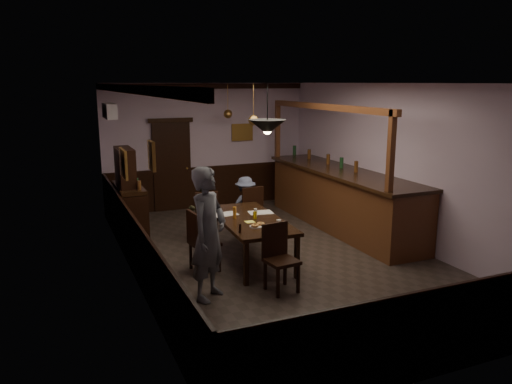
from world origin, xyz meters
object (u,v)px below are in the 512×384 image
coffee_cup (279,222)px  soda_can (255,215)px  pendant_brass_far (228,114)px  person_standing (208,234)px  sideboard (129,202)px  chair_near (279,254)px  pendant_iron (267,127)px  pendant_brass_mid (253,120)px  chair_far_right (250,209)px  bar_counter (342,198)px  person_seated_left (202,208)px  chair_far_left (206,214)px  chair_side (200,239)px  person_seated_right (245,205)px  dining_table (250,222)px

coffee_cup → soda_can: (-0.21, 0.50, 0.01)m
coffee_cup → pendant_brass_far: (0.54, 3.87, 1.50)m
person_standing → soda_can: person_standing is taller
person_standing → sideboard: 3.35m
chair_near → pendant_brass_far: size_ratio=1.23×
pendant_iron → pendant_brass_mid: same height
chair_far_right → pendant_iron: pendant_iron is taller
person_standing → soda_can: (1.19, 1.14, -0.14)m
sideboard → bar_counter: bar_counter is taller
chair_far_right → person_seated_left: bearing=-22.1°
chair_far_left → sideboard: (-1.30, 0.81, 0.17)m
soda_can → pendant_brass_far: size_ratio=0.15×
pendant_iron → pendant_brass_far: 4.21m
chair_far_right → pendant_brass_mid: pendant_brass_mid is taller
chair_far_left → pendant_brass_far: (1.21, 2.03, 1.75)m
chair_far_right → sideboard: bearing=-23.0°
sideboard → chair_far_right: bearing=-21.3°
pendant_brass_mid → coffee_cup: bearing=-100.4°
chair_far_left → person_seated_left: size_ratio=0.85×
chair_side → person_seated_left: size_ratio=0.86×
soda_can → chair_side: bearing=-173.8°
person_seated_right → pendant_brass_far: bearing=-99.5°
chair_far_right → person_seated_right: person_seated_right is taller
person_standing → chair_near: bearing=-49.3°
chair_far_right → bar_counter: (1.99, -0.17, 0.09)m
pendant_brass_far → coffee_cup: bearing=-98.0°
pendant_iron → chair_near: bearing=-94.5°
chair_near → pendant_brass_mid: bearing=68.2°
person_standing → pendant_brass_mid: bearing=12.8°
chair_far_right → person_seated_right: bearing=-93.3°
chair_near → person_seated_right: size_ratio=0.86×
soda_can → sideboard: (-1.76, 2.16, -0.09)m
person_seated_right → pendant_brass_mid: size_ratio=1.44×
person_seated_right → pendant_brass_mid: bearing=114.4°
dining_table → chair_far_right: chair_far_right is taller
person_seated_left → person_seated_right: person_seated_left is taller
chair_far_left → soda_can: chair_far_left is taller
chair_side → pendant_brass_far: bearing=-32.7°
person_standing → bar_counter: size_ratio=0.41×
person_seated_right → sideboard: bearing=-14.8°
chair_far_left → pendant_brass_mid: size_ratio=1.24×
dining_table → chair_near: chair_near is taller
person_standing → pendant_brass_far: size_ratio=2.34×
sideboard → pendant_brass_mid: (2.31, -0.78, 1.58)m
sideboard → pendant_brass_mid: bearing=-18.7°
chair_far_left → chair_far_right: size_ratio=0.98×
pendant_iron → pendant_brass_mid: (0.66, 2.12, -0.06)m
chair_far_left → dining_table: bearing=110.7°
chair_near → chair_side: chair_side is taller
coffee_cup → pendant_brass_mid: pendant_brass_mid is taller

